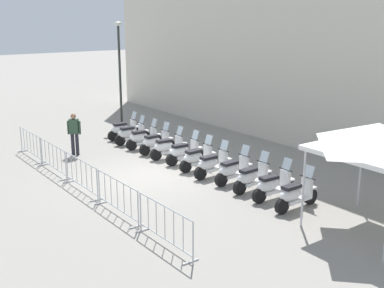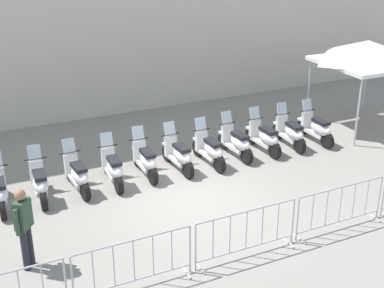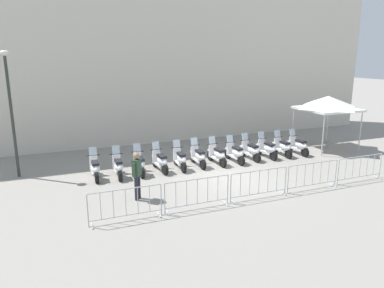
{
  "view_description": "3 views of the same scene",
  "coord_description": "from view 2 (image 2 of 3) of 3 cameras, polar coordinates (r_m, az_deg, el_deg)",
  "views": [
    {
      "loc": [
        14.04,
        -8.29,
        5.48
      ],
      "look_at": [
        0.43,
        1.57,
        1.02
      ],
      "focal_mm": 45.07,
      "sensor_mm": 36.0,
      "label": 1
    },
    {
      "loc": [
        -4.85,
        -10.47,
        6.36
      ],
      "look_at": [
        0.59,
        1.24,
        0.97
      ],
      "focal_mm": 49.8,
      "sensor_mm": 36.0,
      "label": 2
    },
    {
      "loc": [
        -6.64,
        -13.03,
        5.03
      ],
      "look_at": [
        -0.76,
        2.03,
        1.04
      ],
      "focal_mm": 33.63,
      "sensor_mm": 36.0,
      "label": 3
    }
  ],
  "objects": [
    {
      "name": "barrier_segment_1",
      "position": [
        10.11,
        -6.23,
        -12.71
      ],
      "size": [
        2.33,
        0.48,
        1.07
      ],
      "color": "#B2B5B7",
      "rests_on": "ground"
    },
    {
      "name": "barrier_segment_2",
      "position": [
        10.99,
        5.83,
        -9.53
      ],
      "size": [
        2.33,
        0.48,
        1.07
      ],
      "color": "#B2B5B7",
      "rests_on": "ground"
    },
    {
      "name": "motorcycle_11",
      "position": [
        16.94,
        13.2,
        1.64
      ],
      "size": [
        0.56,
        1.72,
        1.24
      ],
      "color": "black",
      "rests_on": "ground"
    },
    {
      "name": "motorcycle_5",
      "position": [
        14.33,
        -4.99,
        -1.76
      ],
      "size": [
        0.56,
        1.72,
        1.24
      ],
      "color": "black",
      "rests_on": "ground"
    },
    {
      "name": "motorcycle_6",
      "position": [
        14.6,
        -1.42,
        -1.2
      ],
      "size": [
        0.56,
        1.73,
        1.24
      ],
      "color": "black",
      "rests_on": "ground"
    },
    {
      "name": "motorcycle_10",
      "position": [
        16.43,
        10.5,
        1.2
      ],
      "size": [
        0.56,
        1.72,
        1.24
      ],
      "color": "black",
      "rests_on": "ground"
    },
    {
      "name": "motorcycle_3",
      "position": [
        13.79,
        -12.16,
        -3.24
      ],
      "size": [
        0.56,
        1.73,
        1.24
      ],
      "color": "black",
      "rests_on": "ground"
    },
    {
      "name": "motorcycle_9",
      "position": [
        15.93,
        7.76,
        0.68
      ],
      "size": [
        0.56,
        1.73,
        1.24
      ],
      "color": "black",
      "rests_on": "ground"
    },
    {
      "name": "officer_near_row_end",
      "position": [
        10.87,
        -17.55,
        -8.18
      ],
      "size": [
        0.39,
        0.45,
        1.73
      ],
      "color": "#23232D",
      "rests_on": "ground"
    },
    {
      "name": "canopy_tent",
      "position": [
        18.08,
        18.27,
        9.27
      ],
      "size": [
        2.75,
        2.75,
        2.91
      ],
      "color": "silver",
      "rests_on": "ground"
    },
    {
      "name": "motorcycle_1",
      "position": [
        13.49,
        -19.88,
        -4.77
      ],
      "size": [
        0.56,
        1.72,
        1.24
      ],
      "color": "black",
      "rests_on": "ground"
    },
    {
      "name": "ground_plane",
      "position": [
        13.18,
        -0.05,
        -6.2
      ],
      "size": [
        120.0,
        120.0,
        0.0
      ],
      "primitive_type": "plane",
      "color": "gray"
    },
    {
      "name": "motorcycle_7",
      "position": [
        14.94,
        1.93,
        -0.63
      ],
      "size": [
        0.56,
        1.72,
        1.24
      ],
      "color": "black",
      "rests_on": "ground"
    },
    {
      "name": "motorcycle_4",
      "position": [
        13.98,
        -8.46,
        -2.59
      ],
      "size": [
        0.56,
        1.72,
        1.24
      ],
      "color": "black",
      "rests_on": "ground"
    },
    {
      "name": "barrier_segment_3",
      "position": [
        12.28,
        15.56,
        -6.61
      ],
      "size": [
        2.33,
        0.48,
        1.07
      ],
      "color": "#B2B5B7",
      "rests_on": "ground"
    },
    {
      "name": "motorcycle_2",
      "position": [
        13.61,
        -16.0,
        -4.01
      ],
      "size": [
        0.56,
        1.72,
        1.24
      ],
      "color": "black",
      "rests_on": "ground"
    },
    {
      "name": "motorcycle_8",
      "position": [
        15.48,
        4.79,
        0.15
      ],
      "size": [
        0.56,
        1.73,
        1.24
      ],
      "color": "black",
      "rests_on": "ground"
    }
  ]
}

